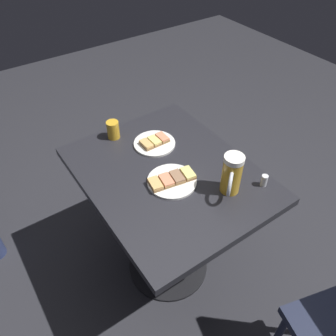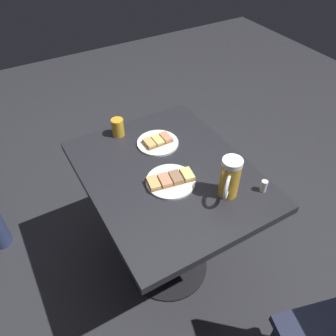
{
  "view_description": "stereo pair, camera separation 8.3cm",
  "coord_description": "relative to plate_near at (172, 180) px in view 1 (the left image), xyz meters",
  "views": [
    {
      "loc": [
        0.85,
        -0.59,
        1.71
      ],
      "look_at": [
        0.0,
        0.0,
        0.75
      ],
      "focal_mm": 36.0,
      "sensor_mm": 36.0,
      "label": 1
    },
    {
      "loc": [
        0.9,
        -0.52,
        1.71
      ],
      "look_at": [
        0.0,
        0.0,
        0.75
      ],
      "focal_mm": 36.0,
      "sensor_mm": 36.0,
      "label": 2
    }
  ],
  "objects": [
    {
      "name": "ground_plane",
      "position": [
        -0.06,
        0.02,
        -0.74
      ],
      "size": [
        6.0,
        6.0,
        0.0
      ],
      "primitive_type": "plane",
      "color": "#28282D"
    },
    {
      "name": "cafe_table",
      "position": [
        -0.06,
        0.02,
        -0.17
      ],
      "size": [
        0.84,
        0.67,
        0.73
      ],
      "color": "black",
      "rests_on": "ground_plane"
    },
    {
      "name": "plate_near",
      "position": [
        0.0,
        0.0,
        0.0
      ],
      "size": [
        0.2,
        0.2,
        0.03
      ],
      "color": "white",
      "rests_on": "cafe_table"
    },
    {
      "name": "plate_far",
      "position": [
        -0.25,
        0.08,
        -0.0
      ],
      "size": [
        0.19,
        0.19,
        0.03
      ],
      "color": "white",
      "rests_on": "cafe_table"
    },
    {
      "name": "beer_mug",
      "position": [
        0.17,
        0.16,
        0.08
      ],
      "size": [
        0.11,
        0.12,
        0.17
      ],
      "color": "gold",
      "rests_on": "cafe_table"
    },
    {
      "name": "beer_glass_small",
      "position": [
        -0.4,
        -0.05,
        0.03
      ],
      "size": [
        0.06,
        0.06,
        0.09
      ],
      "primitive_type": "cylinder",
      "color": "gold",
      "rests_on": "cafe_table"
    },
    {
      "name": "salt_shaker",
      "position": [
        0.22,
        0.29,
        0.01
      ],
      "size": [
        0.03,
        0.03,
        0.05
      ],
      "primitive_type": "cylinder",
      "color": "silver",
      "rests_on": "cafe_table"
    }
  ]
}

